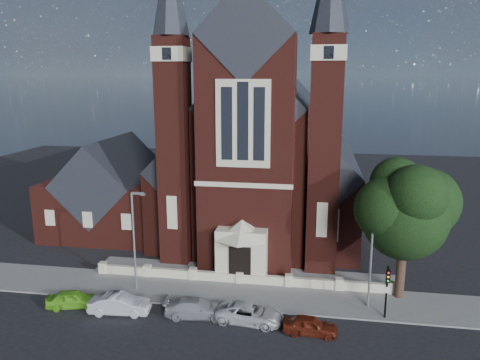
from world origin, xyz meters
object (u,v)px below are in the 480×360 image
Objects in this scene: traffic_signal at (387,285)px; church at (264,153)px; car_lime_van at (73,299)px; car_silver_b at (196,308)px; street_lamp_right at (373,249)px; parish_hall at (113,194)px; car_dark_red at (310,325)px; car_white_suv at (250,313)px; street_tree at (407,212)px; car_silver_a at (120,304)px; street_lamp_left at (135,235)px.

church is at bearing 118.20° from traffic_signal.
car_lime_van is 0.82× the size of car_silver_b.
street_lamp_right is (10.09, -18.94, -3.59)m from church.
car_lime_van is at bearing -75.73° from parish_hall.
car_silver_b is 8.08m from car_dark_red.
car_white_suv is (13.22, -0.02, 0.01)m from car_lime_van.
car_lime_van is 0.80× the size of car_white_suv.
parish_hall is 29.62m from street_lamp_right.
street_lamp_right is at bearing -61.96° from church.
car_silver_a is (-20.34, -5.47, -6.24)m from street_tree.
car_dark_red is (-4.25, -4.35, -3.98)m from street_lamp_right.
car_silver_b is at bearing -105.02° from car_lime_van.
car_lime_van is (-21.65, -3.46, -3.96)m from street_lamp_right.
street_tree is at bearing -53.83° from church.
car_silver_b is (-2.17, -22.28, -7.52)m from church.
church reaches higher than street_lamp_right.
traffic_signal reaches higher than car_white_suv.
street_lamp_left is at bearing 180.00° from street_lamp_right.
street_lamp_left is (-7.91, -18.94, -3.59)m from church.
traffic_signal is 1.06× the size of car_lime_van.
church reaches higher than car_silver_b.
street_tree is 16.83m from car_silver_b.
car_white_suv is at bearing -19.98° from street_lamp_left.
traffic_signal is 6.18m from car_dark_red.
street_tree is 1.32× the size of street_lamp_right.
parish_hall is at bearing -162.84° from church.
parish_hall reaches higher than car_dark_red.
traffic_signal is at bearing -88.99° from car_silver_a.
street_lamp_right is (-2.51, -1.71, -2.36)m from street_tree.
church is 9.27× the size of car_lime_van.
street_lamp_right reaches higher than car_silver_a.
church is 3.26× the size of street_tree.
car_lime_van is at bearing 84.65° from car_silver_b.
car_silver_b is (-14.77, -5.04, -6.30)m from street_tree.
car_silver_b is (13.83, -17.34, -3.35)m from parish_hall.
car_lime_van is 9.39m from car_silver_b.
car_silver_a is 5.58m from car_silver_b.
car_silver_a is at bearing 88.34° from car_silver_b.
street_tree is 2.67× the size of traffic_signal.
car_lime_van is (-11.56, -22.40, -7.54)m from church.
church is 4.31× the size of street_lamp_right.
car_lime_van is at bearing -136.56° from street_lamp_left.
traffic_signal is (27.00, -15.57, -1.43)m from parish_hall.
car_silver_a is at bearing -110.39° from car_lime_van.
car_silver_b is 0.97× the size of car_white_suv.
church is at bearing 67.34° from street_lamp_left.
traffic_signal reaches higher than car_lime_van.
street_tree is 21.97m from car_silver_a.
traffic_signal is at bearing -115.95° from street_tree.
street_lamp_right is 1.85× the size of car_silver_a.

